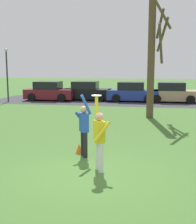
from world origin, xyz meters
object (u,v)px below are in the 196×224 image
object	(u,v)px
parked_car_black	(87,91)
bare_tree_tall	(152,56)
person_catcher	(99,137)
field_cone_orange	(79,148)
person_defender	(84,127)
frisbee_disc	(97,95)
parked_car_blue	(132,92)
lamppost_by_lot	(7,70)
parked_car_tan	(172,93)
parked_car_maroon	(50,92)

from	to	relation	value
parked_car_black	bare_tree_tall	xyz separation A→B (m)	(5.46, -7.82, 2.71)
person_catcher	field_cone_orange	world-z (taller)	person_catcher
person_defender	frisbee_disc	xyz separation A→B (m)	(0.60, -1.03, 1.11)
parked_car_black	parked_car_blue	distance (m)	3.90
person_catcher	bare_tree_tall	size ratio (longest dim) A/B	0.32
parked_car_blue	lamppost_by_lot	distance (m)	10.26
frisbee_disc	field_cone_orange	world-z (taller)	frisbee_disc
parked_car_tan	bare_tree_tall	xyz separation A→B (m)	(-1.62, -7.61, 2.71)
parked_car_blue	bare_tree_tall	size ratio (longest dim) A/B	0.62
parked_car_black	field_cone_orange	size ratio (longest dim) A/B	12.88
person_catcher	parked_car_tan	size ratio (longest dim) A/B	0.50
parked_car_black	parked_car_tan	bearing A→B (deg)	-2.33
frisbee_disc	lamppost_by_lot	distance (m)	17.38
parked_car_black	field_cone_orange	xyz separation A→B (m)	(3.14, -15.25, -0.57)
person_defender	bare_tree_tall	world-z (taller)	bare_tree_tall
field_cone_orange	person_catcher	bearing A→B (deg)	-57.96
person_defender	parked_car_maroon	size ratio (longest dim) A/B	0.50
frisbee_disc	parked_car_maroon	world-z (taller)	frisbee_disc
parked_car_maroon	parked_car_blue	xyz separation A→B (m)	(6.92, 0.51, 0.00)
bare_tree_tall	field_cone_orange	distance (m)	8.45
lamppost_by_lot	parked_car_maroon	bearing A→B (deg)	28.77
parked_car_maroon	frisbee_disc	bearing A→B (deg)	-66.76
parked_car_maroon	bare_tree_tall	xyz separation A→B (m)	(8.49, -7.05, 2.71)
parked_car_black	lamppost_by_lot	bearing A→B (deg)	-159.01
frisbee_disc	parked_car_blue	size ratio (longest dim) A/B	0.07
parked_car_tan	lamppost_by_lot	size ratio (longest dim) A/B	0.97
person_catcher	parked_car_tan	bearing A→B (deg)	-40.49
parked_car_blue	parked_car_maroon	bearing A→B (deg)	-176.44
frisbee_disc	lamppost_by_lot	bearing A→B (deg)	125.03
person_defender	parked_car_maroon	xyz separation A→B (m)	(-6.42, 14.81, -0.25)
parked_car_maroon	person_defender	bearing A→B (deg)	-67.23
frisbee_disc	parked_car_blue	world-z (taller)	frisbee_disc
person_catcher	frisbee_disc	size ratio (longest dim) A/B	7.44
field_cone_orange	parked_car_maroon	bearing A→B (deg)	113.09
parked_car_blue	field_cone_orange	size ratio (longest dim) A/B	12.88
lamppost_by_lot	frisbee_disc	bearing A→B (deg)	-54.97
parked_car_black	parked_car_blue	world-z (taller)	same
person_defender	lamppost_by_lot	distance (m)	16.26
parked_car_black	parked_car_blue	xyz separation A→B (m)	(3.89, -0.25, 0.00)
frisbee_disc	parked_car_black	world-z (taller)	frisbee_disc
parked_car_maroon	parked_car_black	xyz separation A→B (m)	(3.03, 0.76, 0.00)
person_catcher	bare_tree_tall	world-z (taller)	bare_tree_tall
person_defender	bare_tree_tall	bearing A→B (deg)	134.74
parked_car_tan	bare_tree_tall	size ratio (longest dim) A/B	0.62
parked_car_blue	parked_car_tan	bearing A→B (deg)	0.09
person_catcher	parked_car_maroon	world-z (taller)	person_catcher
person_defender	parked_car_black	size ratio (longest dim) A/B	0.50
parked_car_blue	field_cone_orange	xyz separation A→B (m)	(-0.75, -15.01, -0.57)
lamppost_by_lot	parked_car_blue	bearing A→B (deg)	12.18
person_catcher	person_defender	size ratio (longest dim) A/B	1.02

